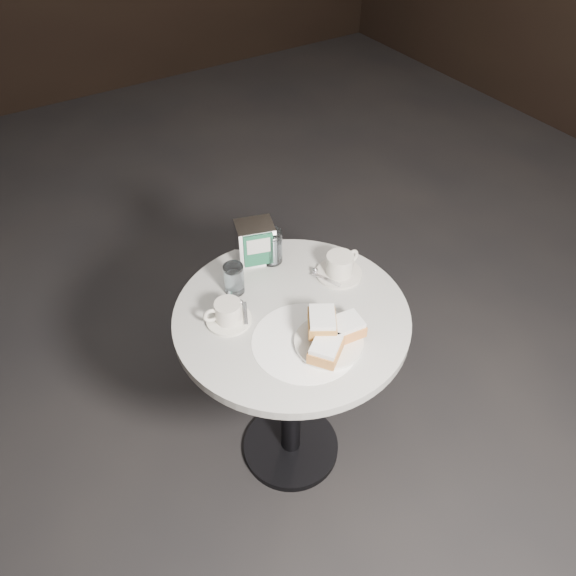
{
  "coord_description": "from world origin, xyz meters",
  "views": [
    {
      "loc": [
        -0.62,
        -0.97,
        1.93
      ],
      "look_at": [
        0.0,
        0.02,
        0.83
      ],
      "focal_mm": 35.0,
      "sensor_mm": 36.0,
      "label": 1
    }
  ],
  "objects_px": {
    "water_glass_right": "(271,247)",
    "beignet_plate": "(330,336)",
    "water_glass_left": "(234,279)",
    "cafe_table": "(291,356)",
    "coffee_cup_left": "(228,313)",
    "coffee_cup_right": "(340,266)",
    "napkin_dispenser": "(255,242)"
  },
  "relations": [
    {
      "from": "water_glass_right",
      "to": "cafe_table",
      "type": "bearing_deg",
      "value": -107.21
    },
    {
      "from": "water_glass_left",
      "to": "napkin_dispenser",
      "type": "height_order",
      "value": "napkin_dispenser"
    },
    {
      "from": "coffee_cup_right",
      "to": "napkin_dispenser",
      "type": "bearing_deg",
      "value": 123.26
    },
    {
      "from": "water_glass_right",
      "to": "beignet_plate",
      "type": "bearing_deg",
      "value": -96.94
    },
    {
      "from": "cafe_table",
      "to": "coffee_cup_left",
      "type": "xyz_separation_m",
      "value": [
        -0.17,
        0.07,
        0.23
      ]
    },
    {
      "from": "beignet_plate",
      "to": "water_glass_right",
      "type": "xyz_separation_m",
      "value": [
        0.05,
        0.4,
        0.02
      ]
    },
    {
      "from": "beignet_plate",
      "to": "water_glass_left",
      "type": "distance_m",
      "value": 0.35
    },
    {
      "from": "water_glass_right",
      "to": "water_glass_left",
      "type": "bearing_deg",
      "value": -159.17
    },
    {
      "from": "beignet_plate",
      "to": "water_glass_left",
      "type": "relative_size",
      "value": 2.49
    },
    {
      "from": "coffee_cup_left",
      "to": "water_glass_right",
      "type": "bearing_deg",
      "value": 45.05
    },
    {
      "from": "cafe_table",
      "to": "water_glass_right",
      "type": "height_order",
      "value": "water_glass_right"
    },
    {
      "from": "beignet_plate",
      "to": "coffee_cup_left",
      "type": "height_order",
      "value": "beignet_plate"
    },
    {
      "from": "coffee_cup_right",
      "to": "beignet_plate",
      "type": "bearing_deg",
      "value": -139.67
    },
    {
      "from": "cafe_table",
      "to": "napkin_dispenser",
      "type": "bearing_deg",
      "value": 82.88
    },
    {
      "from": "cafe_table",
      "to": "coffee_cup_right",
      "type": "bearing_deg",
      "value": 16.5
    },
    {
      "from": "water_glass_left",
      "to": "napkin_dispenser",
      "type": "bearing_deg",
      "value": 36.8
    },
    {
      "from": "coffee_cup_left",
      "to": "water_glass_left",
      "type": "distance_m",
      "value": 0.13
    },
    {
      "from": "water_glass_right",
      "to": "napkin_dispenser",
      "type": "distance_m",
      "value": 0.05
    },
    {
      "from": "napkin_dispenser",
      "to": "cafe_table",
      "type": "bearing_deg",
      "value": -79.98
    },
    {
      "from": "napkin_dispenser",
      "to": "beignet_plate",
      "type": "bearing_deg",
      "value": -73.98
    },
    {
      "from": "water_glass_left",
      "to": "water_glass_right",
      "type": "relative_size",
      "value": 0.87
    },
    {
      "from": "water_glass_left",
      "to": "water_glass_right",
      "type": "bearing_deg",
      "value": 20.83
    },
    {
      "from": "coffee_cup_left",
      "to": "water_glass_right",
      "type": "relative_size",
      "value": 1.36
    },
    {
      "from": "coffee_cup_left",
      "to": "coffee_cup_right",
      "type": "relative_size",
      "value": 0.94
    },
    {
      "from": "cafe_table",
      "to": "napkin_dispenser",
      "type": "xyz_separation_m",
      "value": [
        0.03,
        0.27,
        0.27
      ]
    },
    {
      "from": "napkin_dispenser",
      "to": "coffee_cup_right",
      "type": "bearing_deg",
      "value": -30.8
    },
    {
      "from": "coffee_cup_left",
      "to": "coffee_cup_right",
      "type": "bearing_deg",
      "value": 10.01
    },
    {
      "from": "coffee_cup_right",
      "to": "cafe_table",
      "type": "bearing_deg",
      "value": -172.3
    },
    {
      "from": "cafe_table",
      "to": "beignet_plate",
      "type": "relative_size",
      "value": 3.04
    },
    {
      "from": "coffee_cup_left",
      "to": "water_glass_left",
      "type": "height_order",
      "value": "water_glass_left"
    },
    {
      "from": "water_glass_left",
      "to": "napkin_dispenser",
      "type": "distance_m",
      "value": 0.16
    },
    {
      "from": "coffee_cup_right",
      "to": "water_glass_right",
      "type": "relative_size",
      "value": 1.46
    }
  ]
}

